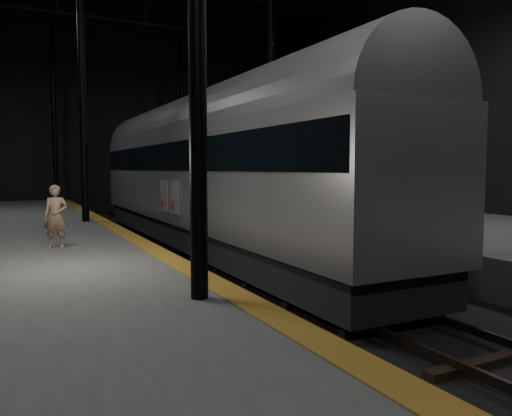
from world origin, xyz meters
TOP-DOWN VIEW (x-y plane):
  - ground at (0.00, 0.00)m, footprint 44.00×44.00m
  - platform_right at (7.50, 0.00)m, footprint 9.00×43.80m
  - tactile_strip at (-3.25, 0.00)m, footprint 0.50×43.80m
  - track at (0.00, 0.00)m, footprint 2.40×43.00m
  - train at (-0.00, 5.55)m, footprint 3.06×20.41m
  - woman at (-5.28, 2.05)m, footprint 0.65×0.52m

SIDE VIEW (x-z plane):
  - ground at x=0.00m, z-range 0.00..0.00m
  - track at x=0.00m, z-range -0.05..0.19m
  - platform_right at x=7.50m, z-range 0.00..1.00m
  - tactile_strip at x=-3.25m, z-range 1.00..1.01m
  - woman at x=-5.28m, z-range 1.00..2.54m
  - train at x=0.00m, z-range 0.32..5.77m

